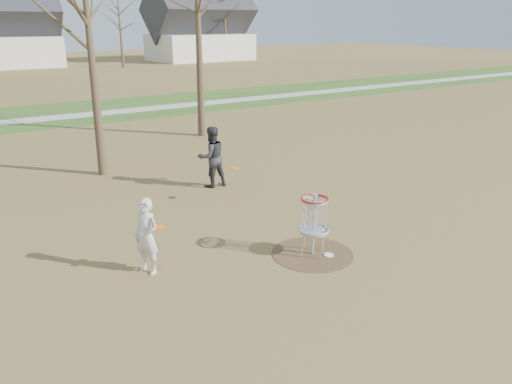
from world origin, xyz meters
The scene contains 11 objects.
ground centered at (0.00, 0.00, 0.00)m, with size 160.00×160.00×0.00m, color brown.
green_band centered at (0.00, 21.00, 0.01)m, with size 160.00×8.00×0.01m, color #2D5119.
footpath centered at (0.00, 20.00, 0.01)m, with size 160.00×1.50×0.01m, color #9E9E99.
dirt_circle centered at (0.00, 0.00, 0.01)m, with size 1.80×1.80×0.01m, color #47331E.
player_standing centered at (-3.31, 1.18, 0.79)m, with size 0.57×0.38×1.58m, color silver.
player_throwing centered at (0.43, 5.39, 0.93)m, with size 0.91×0.71×1.87m, color #2C2C30.
disc_grounded centered at (0.23, -0.26, 0.02)m, with size 0.22×0.22×0.02m, color white.
discs_in_play centered at (-1.35, 2.42, 1.01)m, with size 3.54×2.87×0.06m.
disc_golf_basket centered at (0.00, 0.00, 0.91)m, with size 0.64×0.64×1.35m.
bare_trees centered at (1.78, 35.79, 5.35)m, with size 52.62×44.98×9.00m.
houses_row centered at (4.32, 52.56, 3.52)m, with size 56.51×10.01×7.26m.
Camera 1 is at (-6.46, -7.60, 4.85)m, focal length 35.00 mm.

